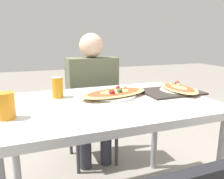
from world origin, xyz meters
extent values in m
cube|color=silver|center=(0.00, 0.00, 0.73)|extent=(1.19, 0.79, 0.04)
cylinder|color=#99999E|center=(0.54, -0.34, 0.35)|extent=(0.05, 0.05, 0.71)
cylinder|color=#99999E|center=(-0.54, 0.34, 0.35)|extent=(0.05, 0.05, 0.71)
cylinder|color=#99999E|center=(0.54, 0.34, 0.35)|extent=(0.05, 0.05, 0.71)
cube|color=black|center=(0.08, 0.65, 0.44)|extent=(0.40, 0.40, 0.04)
cube|color=black|center=(0.08, 0.84, 0.65)|extent=(0.38, 0.03, 0.39)
cylinder|color=#38383D|center=(0.25, 0.48, 0.21)|extent=(0.03, 0.03, 0.42)
cylinder|color=#38383D|center=(-0.09, 0.48, 0.21)|extent=(0.03, 0.03, 0.42)
cylinder|color=#38383D|center=(0.25, 0.82, 0.21)|extent=(0.03, 0.03, 0.42)
cylinder|color=#38383D|center=(-0.09, 0.82, 0.21)|extent=(0.03, 0.03, 0.42)
cylinder|color=#2D2D38|center=(0.17, 0.54, 0.23)|extent=(0.10, 0.10, 0.46)
cylinder|color=#2D2D38|center=(-0.01, 0.54, 0.23)|extent=(0.10, 0.10, 0.46)
cube|color=#60664C|center=(0.08, 0.62, 0.70)|extent=(0.41, 0.21, 0.49)
sphere|color=beige|center=(0.08, 0.62, 1.04)|extent=(0.20, 0.20, 0.20)
cylinder|color=white|center=(0.07, 0.08, 0.75)|extent=(0.26, 0.26, 0.01)
ellipsoid|color=#E0AD66|center=(0.07, 0.08, 0.77)|extent=(0.48, 0.30, 0.02)
ellipsoid|color=#C14C28|center=(0.07, 0.08, 0.78)|extent=(0.40, 0.25, 0.01)
sphere|color=maroon|center=(0.04, 0.06, 0.79)|extent=(0.03, 0.03, 0.03)
sphere|color=maroon|center=(0.13, 0.15, 0.78)|extent=(0.03, 0.03, 0.03)
sphere|color=#335928|center=(0.10, 0.05, 0.79)|extent=(0.03, 0.03, 0.03)
sphere|color=beige|center=(0.18, 0.15, 0.78)|extent=(0.02, 0.02, 0.02)
sphere|color=maroon|center=(0.04, 0.03, 0.79)|extent=(0.03, 0.03, 0.03)
cylinder|color=orange|center=(-0.26, 0.18, 0.81)|extent=(0.07, 0.07, 0.12)
cylinder|color=silver|center=(-0.26, 0.18, 0.87)|extent=(0.06, 0.06, 0.00)
cylinder|color=orange|center=(-0.51, -0.11, 0.81)|extent=(0.08, 0.08, 0.12)
cube|color=#332D28|center=(0.46, 0.05, 0.75)|extent=(0.38, 0.28, 0.01)
cylinder|color=white|center=(0.53, 0.05, 0.75)|extent=(0.25, 0.25, 0.01)
ellipsoid|color=#E0AD66|center=(0.53, 0.05, 0.77)|extent=(0.23, 0.39, 0.02)
ellipsoid|color=#C14C28|center=(0.53, 0.05, 0.78)|extent=(0.19, 0.32, 0.01)
sphere|color=beige|center=(0.55, 0.08, 0.79)|extent=(0.03, 0.03, 0.03)
sphere|color=maroon|center=(0.57, 0.13, 0.79)|extent=(0.03, 0.03, 0.03)
sphere|color=beige|center=(0.52, 0.12, 0.78)|extent=(0.02, 0.02, 0.02)
camera|label=1|loc=(-0.40, -1.14, 1.09)|focal=35.00mm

